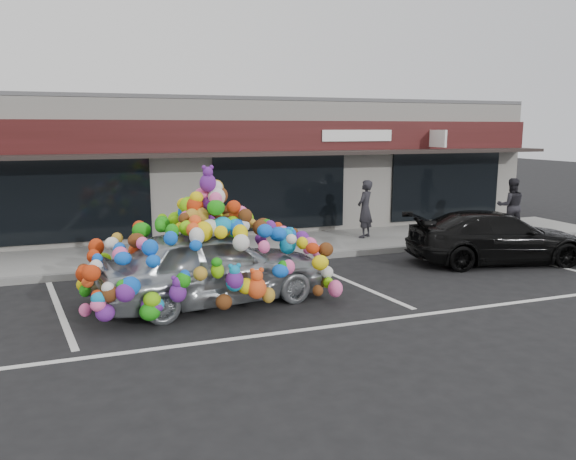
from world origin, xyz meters
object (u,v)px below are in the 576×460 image
object	(u,v)px
pedestrian_b	(511,206)
pedestrian_a	(365,209)
black_sedan	(496,237)
toy_car	(211,257)

from	to	relation	value
pedestrian_b	pedestrian_a	bearing A→B (deg)	13.31
black_sedan	pedestrian_b	xyz separation A→B (m)	(2.64, 2.54, 0.36)
black_sedan	pedestrian_a	world-z (taller)	pedestrian_a
toy_car	black_sedan	distance (m)	7.56
pedestrian_b	toy_car	bearing A→B (deg)	43.23
black_sedan	pedestrian_a	size ratio (longest dim) A/B	2.62
toy_car	pedestrian_b	xyz separation A→B (m)	(10.14, 3.42, 0.09)
pedestrian_a	pedestrian_b	distance (m)	4.66
toy_car	pedestrian_a	xyz separation A→B (m)	(5.57, 4.34, 0.09)
pedestrian_a	pedestrian_b	bearing A→B (deg)	131.05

